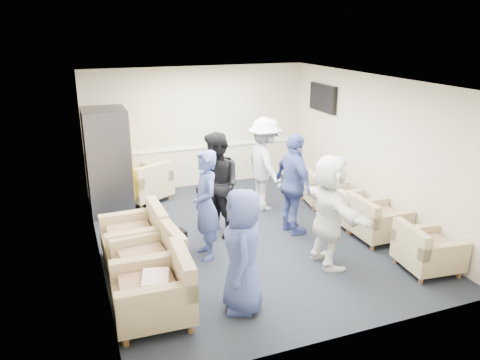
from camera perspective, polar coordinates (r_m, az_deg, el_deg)
name	(u,v)px	position (r m, az deg, el deg)	size (l,w,h in m)	color
floor	(248,236)	(8.31, 0.93, -6.83)	(6.00, 6.00, 0.00)	black
ceiling	(248,81)	(7.56, 1.04, 12.01)	(6.00, 6.00, 0.00)	white
back_wall	(199,127)	(10.59, -5.07, 6.40)	(5.00, 0.02, 2.70)	beige
front_wall	(348,234)	(5.33, 13.06, -6.41)	(5.00, 0.02, 2.70)	beige
left_wall	(93,179)	(7.32, -17.52, 0.09)	(0.02, 6.00, 2.70)	beige
right_wall	(373,149)	(9.03, 15.93, 3.64)	(0.02, 6.00, 2.70)	beige
chair_rail	(199,147)	(10.67, -4.97, 4.02)	(4.98, 0.04, 0.06)	white
tv	(323,98)	(10.32, 10.05, 9.81)	(0.10, 1.00, 0.58)	black
armchair_left_near	(158,293)	(6.05, -9.98, -13.44)	(0.98, 0.98, 0.76)	tan
armchair_left_mid	(153,263)	(6.80, -10.62, -9.89)	(0.98, 0.98, 0.71)	tan
armchair_left_far	(138,238)	(7.53, -12.32, -6.97)	(0.95, 0.95, 0.74)	tan
armchair_right_near	(425,252)	(7.60, 21.66, -8.11)	(0.87, 0.87, 0.64)	tan
armchair_right_midnear	(376,222)	(8.38, 16.22, -4.92)	(0.83, 0.83, 0.66)	tan
armchair_right_midfar	(352,210)	(8.88, 13.45, -3.54)	(0.77, 0.77, 0.60)	tan
armchair_right_far	(321,190)	(9.77, 9.83, -1.17)	(0.89, 0.89, 0.62)	tan
armchair_corner	(145,185)	(9.96, -11.47, -0.55)	(1.25, 1.25, 0.74)	tan
vending_machine	(108,161)	(9.45, -15.78, 2.24)	(0.83, 0.97, 2.04)	#49484F
backpack	(176,241)	(7.59, -7.75, -7.36)	(0.35, 0.29, 0.51)	black
pillow	(156,280)	(5.96, -10.25, -11.94)	(0.42, 0.32, 0.12)	white
person_front_left	(243,251)	(5.97, 0.33, -8.67)	(0.81, 0.53, 1.65)	#3D4C92
person_mid_left	(206,205)	(7.30, -4.20, -3.08)	(0.64, 0.42, 1.75)	#3D4C92
person_back_left	(217,186)	(8.03, -2.79, -0.67)	(0.89, 0.70, 1.84)	black
person_back_right	(265,164)	(9.22, 3.04, 1.92)	(1.20, 0.69, 1.86)	silver
person_mid_right	(294,184)	(8.17, 6.57, -0.54)	(1.06, 0.44, 1.81)	#3D4C92
person_front_right	(329,211)	(7.16, 10.85, -3.75)	(1.64, 0.52, 1.77)	white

